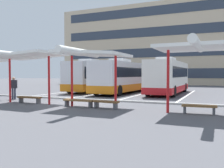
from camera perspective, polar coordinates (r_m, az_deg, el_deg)
ground_plane at (r=17.07m, az=-8.66°, el=-4.32°), size 160.00×160.00×0.00m
terminal_building at (r=52.20m, az=13.78°, el=8.63°), size 44.52×11.66×18.29m
coach_bus_0 at (r=28.29m, az=-4.15°, el=1.70°), size 2.98×10.50×3.59m
coach_bus_1 at (r=26.23m, az=3.24°, el=1.57°), size 2.97×12.06×3.51m
coach_bus_2 at (r=25.00m, az=12.98°, el=1.55°), size 2.60×10.12×3.53m
lane_stripe_0 at (r=28.24m, az=-9.50°, el=-1.71°), size 0.16×14.00×0.01m
lane_stripe_1 at (r=26.16m, az=-1.71°, el=-1.99°), size 0.16×14.00×0.01m
lane_stripe_2 at (r=24.64m, az=7.24°, el=-2.27°), size 0.16×14.00×0.01m
lane_stripe_3 at (r=23.79m, az=17.09°, el=-2.52°), size 0.16×14.00×0.01m
waiting_shelter_1 at (r=17.17m, az=-19.49°, el=6.06°), size 4.36×5.31×3.40m
bench_1 at (r=17.46m, az=-18.59°, el=-3.15°), size 1.79×0.46×0.45m
waiting_shelter_2 at (r=14.21m, az=-5.02°, el=6.80°), size 3.90×4.94×3.35m
bench_2 at (r=14.83m, az=-7.78°, el=-3.99°), size 1.93×0.44×0.45m
bench_3 at (r=13.98m, az=-1.45°, el=-4.39°), size 1.58×0.57×0.45m
waiting_shelter_3 at (r=12.33m, az=19.57°, el=7.83°), size 3.98×5.01×3.41m
bench_4 at (r=12.84m, az=19.56°, el=-5.10°), size 1.67×0.51×0.45m
platform_kerb at (r=18.58m, az=-5.72°, el=-3.58°), size 44.00×0.24×0.12m
waiting_passenger_0 at (r=20.58m, az=-21.86°, el=-0.49°), size 0.54×0.44×1.74m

